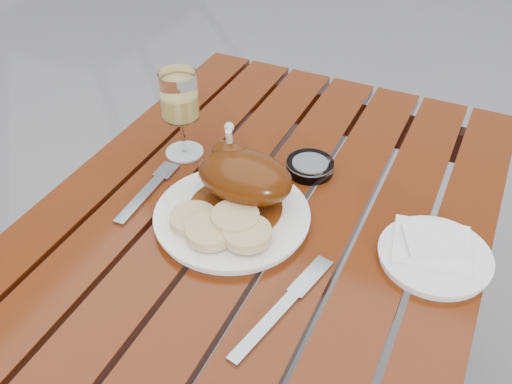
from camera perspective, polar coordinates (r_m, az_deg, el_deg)
table at (r=1.32m, az=-0.24°, el=-15.53°), size 0.80×1.20×0.75m
dinner_plate at (r=1.04m, az=-2.40°, el=-2.48°), size 0.37×0.37×0.02m
roast_duck at (r=1.04m, az=-1.37°, el=1.67°), size 0.18×0.18×0.13m
bread_dumplings at (r=0.99m, az=-3.51°, el=-3.36°), size 0.19×0.13×0.03m
wine_glass at (r=1.17m, az=-7.51°, el=7.65°), size 0.11×0.11×0.19m
side_plate at (r=1.02m, az=17.43°, el=-6.16°), size 0.21×0.21×0.02m
napkin at (r=1.01m, az=17.14°, el=-5.11°), size 0.15×0.14×0.01m
ashtray at (r=1.16m, az=5.42°, el=2.54°), size 0.11×0.11×0.02m
fork at (r=1.12m, az=-11.07°, el=-0.24°), size 0.03×0.18×0.01m
knife at (r=0.89m, az=2.00°, el=-12.12°), size 0.07×0.22×0.01m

